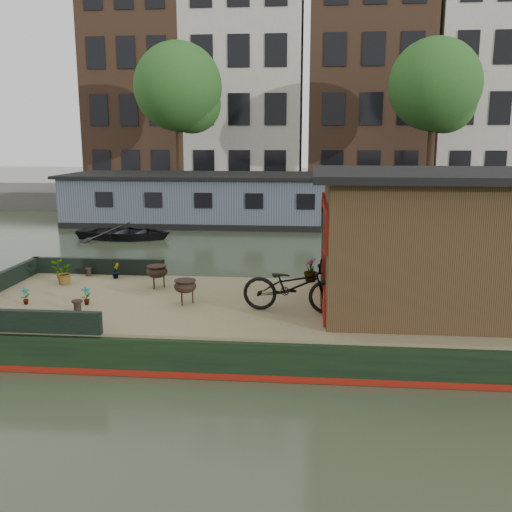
# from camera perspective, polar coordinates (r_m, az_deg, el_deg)

# --- Properties ---
(ground) EXTENTS (120.00, 120.00, 0.00)m
(ground) POSITION_cam_1_polar(r_m,az_deg,el_deg) (10.65, 4.29, -8.16)
(ground) COLOR #343E27
(ground) RESTS_ON ground
(houseboat_hull) EXTENTS (14.01, 4.02, 0.60)m
(houseboat_hull) POSITION_cam_1_polar(r_m,az_deg,el_deg) (10.66, -2.92, -6.56)
(houseboat_hull) COLOR black
(houseboat_hull) RESTS_ON ground
(houseboat_deck) EXTENTS (11.80, 3.80, 0.05)m
(houseboat_deck) POSITION_cam_1_polar(r_m,az_deg,el_deg) (10.45, 4.34, -4.94)
(houseboat_deck) COLOR olive
(houseboat_deck) RESTS_ON houseboat_hull
(bow_bulwark) EXTENTS (3.00, 4.00, 0.35)m
(bow_bulwark) POSITION_cam_1_polar(r_m,az_deg,el_deg) (11.63, -21.50, -2.98)
(bow_bulwark) COLOR black
(bow_bulwark) RESTS_ON houseboat_deck
(cabin) EXTENTS (4.00, 3.50, 2.42)m
(cabin) POSITION_cam_1_polar(r_m,az_deg,el_deg) (10.36, 16.63, 1.58)
(cabin) COLOR black
(cabin) RESTS_ON houseboat_deck
(bicycle) EXTENTS (1.80, 0.80, 0.92)m
(bicycle) POSITION_cam_1_polar(r_m,az_deg,el_deg) (9.87, 3.68, -3.01)
(bicycle) COLOR black
(bicycle) RESTS_ON houseboat_deck
(potted_plant_a) EXTENTS (0.20, 0.21, 0.34)m
(potted_plant_a) POSITION_cam_1_polar(r_m,az_deg,el_deg) (10.77, -16.63, -3.83)
(potted_plant_a) COLOR maroon
(potted_plant_a) RESTS_ON houseboat_deck
(potted_plant_b) EXTENTS (0.17, 0.20, 0.33)m
(potted_plant_b) POSITION_cam_1_polar(r_m,az_deg,el_deg) (12.62, -13.87, -1.43)
(potted_plant_b) COLOR maroon
(potted_plant_b) RESTS_ON houseboat_deck
(potted_plant_c) EXTENTS (0.59, 0.59, 0.50)m
(potted_plant_c) POSITION_cam_1_polar(r_m,az_deg,el_deg) (12.38, -18.75, -1.58)
(potted_plant_c) COLOR #99512C
(potted_plant_c) RESTS_ON houseboat_deck
(potted_plant_d) EXTENTS (0.36, 0.36, 0.50)m
(potted_plant_d) POSITION_cam_1_polar(r_m,az_deg,el_deg) (12.02, 5.48, -1.37)
(potted_plant_d) COLOR #A0342B
(potted_plant_d) RESTS_ON houseboat_deck
(potted_plant_e) EXTENTS (0.19, 0.20, 0.31)m
(potted_plant_e) POSITION_cam_1_polar(r_m,az_deg,el_deg) (11.16, -22.08, -3.73)
(potted_plant_e) COLOR brown
(potted_plant_e) RESTS_ON houseboat_deck
(brazier_front) EXTENTS (0.52, 0.52, 0.45)m
(brazier_front) POSITION_cam_1_polar(r_m,az_deg,el_deg) (10.45, -7.08, -3.57)
(brazier_front) COLOR black
(brazier_front) RESTS_ON houseboat_deck
(brazier_rear) EXTENTS (0.48, 0.48, 0.46)m
(brazier_rear) POSITION_cam_1_polar(r_m,az_deg,el_deg) (11.63, -9.86, -2.05)
(brazier_rear) COLOR black
(brazier_rear) RESTS_ON houseboat_deck
(bollard_port) EXTENTS (0.16, 0.16, 0.18)m
(bollard_port) POSITION_cam_1_polar(r_m,az_deg,el_deg) (12.98, -16.40, -1.55)
(bollard_port) COLOR black
(bollard_port) RESTS_ON houseboat_deck
(bollard_stbd) EXTENTS (0.19, 0.19, 0.21)m
(bollard_stbd) POSITION_cam_1_polar(r_m,az_deg,el_deg) (10.38, -17.43, -4.82)
(bollard_stbd) COLOR black
(bollard_stbd) RESTS_ON houseboat_deck
(dinghy) EXTENTS (3.63, 2.72, 0.71)m
(dinghy) POSITION_cam_1_polar(r_m,az_deg,el_deg) (21.31, -13.00, 2.66)
(dinghy) COLOR black
(dinghy) RESTS_ON ground
(far_houseboat) EXTENTS (20.40, 4.40, 2.11)m
(far_houseboat) POSITION_cam_1_polar(r_m,az_deg,el_deg) (24.16, 5.04, 5.43)
(far_houseboat) COLOR #4A5563
(far_houseboat) RESTS_ON ground
(quay) EXTENTS (60.00, 6.00, 0.90)m
(quay) POSITION_cam_1_polar(r_m,az_deg,el_deg) (30.67, 5.12, 5.80)
(quay) COLOR #47443F
(quay) RESTS_ON ground
(townhouse_row) EXTENTS (27.25, 8.00, 16.50)m
(townhouse_row) POSITION_cam_1_polar(r_m,az_deg,el_deg) (37.75, 5.67, 18.23)
(townhouse_row) COLOR brown
(townhouse_row) RESTS_ON ground
(tree_left) EXTENTS (4.40, 4.40, 7.40)m
(tree_left) POSITION_cam_1_polar(r_m,az_deg,el_deg) (29.89, -7.48, 16.04)
(tree_left) COLOR #332316
(tree_left) RESTS_ON quay
(tree_right) EXTENTS (4.40, 4.40, 7.40)m
(tree_right) POSITION_cam_1_polar(r_m,az_deg,el_deg) (29.78, 17.67, 15.62)
(tree_right) COLOR #332316
(tree_right) RESTS_ON quay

